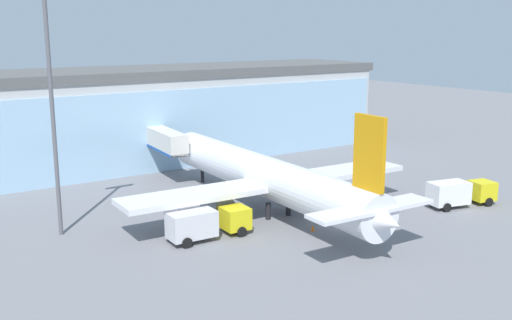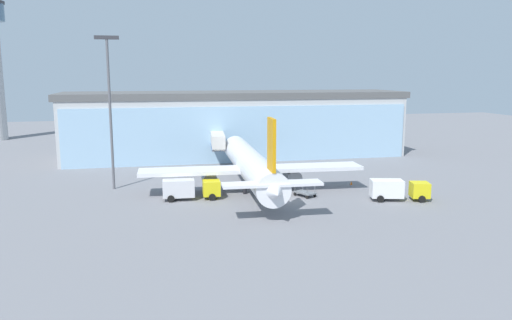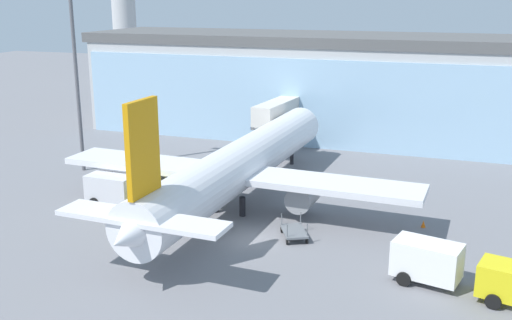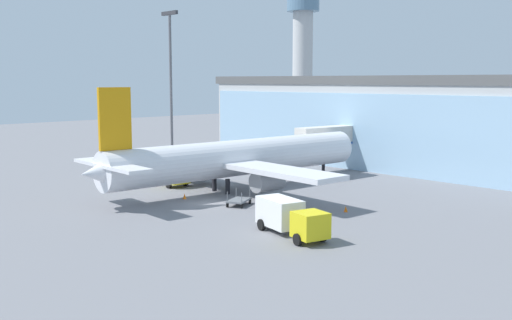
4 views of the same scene
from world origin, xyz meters
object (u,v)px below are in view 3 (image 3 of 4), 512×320
jet_bridge (283,111)px  catering_truck (125,191)px  fuel_truck (449,266)px  safety_cone_nose (206,233)px  baggage_cart (294,231)px  apron_light_mast (74,47)px  safety_cone_wingtip (423,224)px  airplane (239,166)px

jet_bridge → catering_truck: jet_bridge is taller
catering_truck → fuel_truck: (25.81, -6.46, 0.00)m
safety_cone_nose → baggage_cart: bearing=16.3°
jet_bridge → catering_truck: (-7.14, -22.70, -3.05)m
apron_light_mast → safety_cone_wingtip: bearing=-8.7°
apron_light_mast → baggage_cart: apron_light_mast is taller
airplane → fuel_truck: 19.68m
baggage_cart → safety_cone_wingtip: size_ratio=5.85×
apron_light_mast → safety_cone_nose: apron_light_mast is taller
fuel_truck → baggage_cart: fuel_truck is taller
apron_light_mast → baggage_cart: bearing=-22.5°
jet_bridge → apron_light_mast: size_ratio=0.60×
airplane → baggage_cart: (6.14, -5.15, -2.99)m
safety_cone_wingtip → fuel_truck: bearing=-78.5°
jet_bridge → fuel_truck: size_ratio=1.66×
fuel_truck → baggage_cart: bearing=171.1°
baggage_cart → safety_cone_wingtip: 10.23m
jet_bridge → baggage_cart: 26.08m
fuel_truck → safety_cone_nose: bearing=-175.2°
catering_truck → safety_cone_wingtip: catering_truck is taller
fuel_truck → safety_cone_nose: size_ratio=13.85×
airplane → baggage_cart: 8.56m
airplane → safety_cone_wingtip: airplane is taller
fuel_truck → safety_cone_wingtip: bearing=115.6°
jet_bridge → airplane: bearing=-168.6°
baggage_cart → safety_cone_wingtip: bearing=-86.1°
safety_cone_nose → fuel_truck: bearing=-9.4°
airplane → fuel_truck: bearing=-116.5°
catering_truck → safety_cone_nose: size_ratio=13.49×
jet_bridge → catering_truck: bearing=169.0°
fuel_truck → safety_cone_wingtip: fuel_truck is taller
apron_light_mast → safety_cone_nose: size_ratio=38.16×
apron_light_mast → fuel_truck: bearing=-22.7°
apron_light_mast → catering_truck: (9.76, -8.39, -10.81)m
baggage_cart → safety_cone_nose: (-6.17, -1.81, -0.23)m
catering_truck → airplane: bearing=23.9°
fuel_truck → safety_cone_nose: 17.27m
apron_light_mast → catering_truck: bearing=-40.7°
apron_light_mast → baggage_cart: (24.74, -10.24, -11.78)m
airplane → baggage_cart: size_ratio=11.26×
jet_bridge → safety_cone_nose: (1.68, -26.36, -4.24)m
apron_light_mast → airplane: bearing=-15.3°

